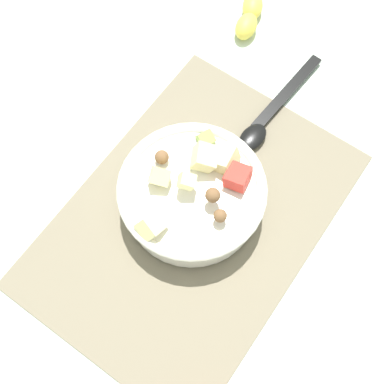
{
  "coord_description": "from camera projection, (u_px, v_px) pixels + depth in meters",
  "views": [
    {
      "loc": [
        -0.23,
        -0.16,
        0.77
      ],
      "look_at": [
        0.02,
        0.01,
        0.05
      ],
      "focal_mm": 50.19,
      "sensor_mm": 36.0,
      "label": 1
    }
  ],
  "objects": [
    {
      "name": "banana_whole",
      "position": [
        251.0,
        6.0,
        0.96
      ],
      "size": [
        0.15,
        0.09,
        0.04
      ],
      "color": "yellow",
      "rests_on": "ground_plane"
    },
    {
      "name": "salad_bowl",
      "position": [
        192.0,
        194.0,
        0.79
      ],
      "size": [
        0.22,
        0.22,
        0.1
      ],
      "color": "white",
      "rests_on": "placemat"
    },
    {
      "name": "ground_plane",
      "position": [
        193.0,
        219.0,
        0.82
      ],
      "size": [
        2.4,
        2.4,
        0.0
      ],
      "primitive_type": "plane",
      "color": "silver"
    },
    {
      "name": "serving_spoon",
      "position": [
        268.0,
        116.0,
        0.88
      ],
      "size": [
        0.23,
        0.04,
        0.01
      ],
      "color": "black",
      "rests_on": "placemat"
    },
    {
      "name": "placemat",
      "position": [
        193.0,
        218.0,
        0.82
      ],
      "size": [
        0.5,
        0.35,
        0.01
      ],
      "primitive_type": "cube",
      "color": "#756B56",
      "rests_on": "ground_plane"
    }
  ]
}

